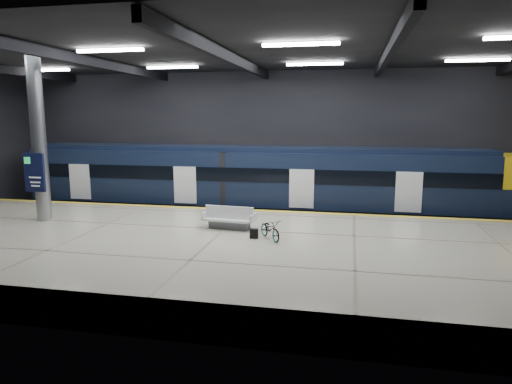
# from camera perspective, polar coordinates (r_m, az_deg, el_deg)

# --- Properties ---
(ground) EXTENTS (30.00, 30.00, 0.00)m
(ground) POSITION_cam_1_polar(r_m,az_deg,el_deg) (19.28, -3.10, -7.11)
(ground) COLOR black
(ground) RESTS_ON ground
(room_shell) EXTENTS (30.10, 16.10, 8.05)m
(room_shell) POSITION_cam_1_polar(r_m,az_deg,el_deg) (18.49, -3.26, 10.14)
(room_shell) COLOR black
(room_shell) RESTS_ON ground
(platform) EXTENTS (30.00, 11.00, 1.10)m
(platform) POSITION_cam_1_polar(r_m,az_deg,el_deg) (16.82, -5.30, -7.67)
(platform) COLOR #B6AE9A
(platform) RESTS_ON ground
(safety_strip) EXTENTS (30.00, 0.40, 0.01)m
(safety_strip) POSITION_cam_1_polar(r_m,az_deg,el_deg) (21.60, -1.26, -2.26)
(safety_strip) COLOR gold
(safety_strip) RESTS_ON platform
(rails) EXTENTS (30.00, 1.52, 0.16)m
(rails) POSITION_cam_1_polar(r_m,az_deg,el_deg) (24.45, 0.20, -3.33)
(rails) COLOR gray
(rails) RESTS_ON ground
(train) EXTENTS (29.40, 2.84, 3.79)m
(train) POSITION_cam_1_polar(r_m,az_deg,el_deg) (23.86, 3.20, 1.17)
(train) COLOR black
(train) RESTS_ON ground
(bench) EXTENTS (2.12, 1.04, 0.91)m
(bench) POSITION_cam_1_polar(r_m,az_deg,el_deg) (18.06, -3.35, -3.60)
(bench) COLOR #595B60
(bench) RESTS_ON platform
(bicycle) EXTENTS (1.24, 1.45, 0.75)m
(bicycle) POSITION_cam_1_polar(r_m,az_deg,el_deg) (16.49, 1.79, -4.66)
(bicycle) COLOR #99999E
(bicycle) RESTS_ON platform
(pannier_bag) EXTENTS (0.31, 0.20, 0.35)m
(pannier_bag) POSITION_cam_1_polar(r_m,az_deg,el_deg) (16.65, -0.25, -5.22)
(pannier_bag) COLOR black
(pannier_bag) RESTS_ON platform
(info_column) EXTENTS (0.90, 0.78, 6.90)m
(info_column) POSITION_cam_1_polar(r_m,az_deg,el_deg) (21.15, -25.55, 5.74)
(info_column) COLOR #9EA0A5
(info_column) RESTS_ON platform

